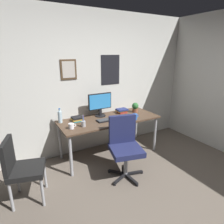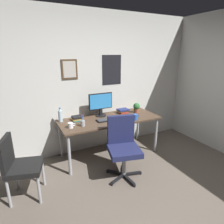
{
  "view_description": "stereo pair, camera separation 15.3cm",
  "coord_description": "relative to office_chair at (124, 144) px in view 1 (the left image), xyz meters",
  "views": [
    {
      "loc": [
        -1.44,
        -1.17,
        1.88
      ],
      "look_at": [
        0.13,
        1.6,
        0.87
      ],
      "focal_mm": 30.63,
      "sensor_mm": 36.0,
      "label": 1
    },
    {
      "loc": [
        -1.3,
        -1.24,
        1.88
      ],
      "look_at": [
        0.13,
        1.6,
        0.87
      ],
      "focal_mm": 30.63,
      "sensor_mm": 36.0,
      "label": 2
    }
  ],
  "objects": [
    {
      "name": "side_chair",
      "position": [
        -1.45,
        0.17,
        -0.03
      ],
      "size": [
        0.52,
        0.52,
        0.88
      ],
      "color": "black",
      "rests_on": "ground_plane"
    },
    {
      "name": "coffee_mug_near",
      "position": [
        -0.65,
        0.53,
        0.24
      ],
      "size": [
        0.12,
        0.09,
        0.09
      ],
      "color": "white",
      "rests_on": "desk"
    },
    {
      "name": "wall_back",
      "position": [
        -0.04,
        1.11,
        0.77
      ],
      "size": [
        4.4,
        0.1,
        2.6
      ],
      "color": "silver",
      "rests_on": "ground_plane"
    },
    {
      "name": "coffee_mug_far",
      "position": [
        0.47,
        0.39,
        0.25
      ],
      "size": [
        0.13,
        0.09,
        0.1
      ],
      "color": "#2659B2",
      "rests_on": "desk"
    },
    {
      "name": "desk",
      "position": [
        0.1,
        0.66,
        0.13
      ],
      "size": [
        1.81,
        0.73,
        0.72
      ],
      "color": "#4C3828",
      "rests_on": "ground_plane"
    },
    {
      "name": "pen_cup",
      "position": [
        -0.46,
        0.52,
        0.25
      ],
      "size": [
        0.07,
        0.07,
        0.2
      ],
      "color": "#9EA0A5",
      "rests_on": "desk"
    },
    {
      "name": "monitor",
      "position": [
        0.02,
        0.87,
        0.43
      ],
      "size": [
        0.46,
        0.2,
        0.43
      ],
      "color": "black",
      "rests_on": "desk"
    },
    {
      "name": "keyboard",
      "position": [
        0.04,
        0.59,
        0.21
      ],
      "size": [
        0.43,
        0.15,
        0.03
      ],
      "color": "black",
      "rests_on": "desk"
    },
    {
      "name": "office_chair",
      "position": [
        0.0,
        0.0,
        0.0
      ],
      "size": [
        0.58,
        0.58,
        0.95
      ],
      "color": "#1E234C",
      "rests_on": "ground_plane"
    },
    {
      "name": "computer_mouse",
      "position": [
        0.34,
        0.58,
        0.21
      ],
      "size": [
        0.06,
        0.11,
        0.04
      ],
      "color": "black",
      "rests_on": "desk"
    },
    {
      "name": "book_stack_left",
      "position": [
        0.48,
        0.84,
        0.24
      ],
      "size": [
        0.21,
        0.18,
        0.08
      ],
      "color": "#B22D28",
      "rests_on": "desk"
    },
    {
      "name": "water_bottle",
      "position": [
        -0.73,
        0.89,
        0.3
      ],
      "size": [
        0.07,
        0.07,
        0.25
      ],
      "color": "silver",
      "rests_on": "desk"
    },
    {
      "name": "potted_plant",
      "position": [
        0.73,
        0.74,
        0.3
      ],
      "size": [
        0.13,
        0.13,
        0.2
      ],
      "color": "brown",
      "rests_on": "desk"
    },
    {
      "name": "book_stack_right",
      "position": [
        -0.46,
        0.82,
        0.24
      ],
      "size": [
        0.18,
        0.17,
        0.08
      ],
      "color": "#26727A",
      "rests_on": "desk"
    },
    {
      "name": "ground_plane",
      "position": [
        -0.04,
        -1.04,
        -0.53
      ],
      "size": [
        5.28,
        5.28,
        0.0
      ],
      "primitive_type": "plane",
      "color": "#60564C"
    }
  ]
}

